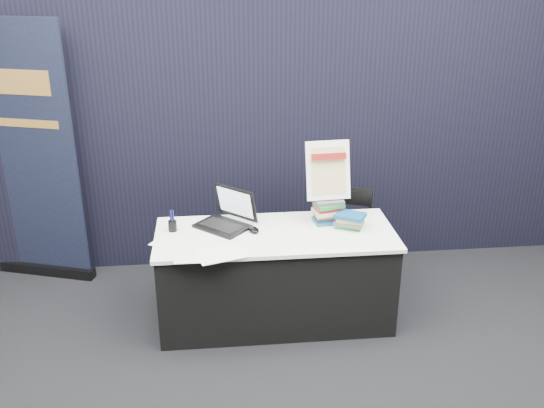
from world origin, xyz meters
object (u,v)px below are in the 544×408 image
Objects in this scene: pullup_banner at (29,169)px; laptop at (222,217)px; display_table at (275,276)px; book_stack_tall at (327,211)px; book_stack_short at (350,220)px; info_sign at (328,171)px; stacking_chair at (352,236)px.

laptop is at bearing -7.52° from pullup_banner.
display_table is 8.04× the size of book_stack_tall.
book_stack_short is 0.54× the size of info_sign.
pullup_banner is (-2.42, 0.76, -0.17)m from info_sign.
display_table is at bearing -7.44° from pullup_banner.
laptop reaches higher than book_stack_tall.
book_stack_short is at bearing -46.75° from info_sign.
book_stack_short is 0.11× the size of pullup_banner.
stacking_chair is (0.27, 0.24, -0.68)m from info_sign.
display_table is 2.30m from pullup_banner.
book_stack_tall reaches higher than stacking_chair.
pullup_banner reaches higher than book_stack_tall.
laptop is 2.32× the size of book_stack_tall.
laptop is 1.16m from stacking_chair.
info_sign reaches higher than laptop.
display_table is 2.07× the size of stacking_chair.
info_sign is 0.21× the size of pullup_banner.
stacking_chair is (2.69, -0.53, -0.51)m from pullup_banner.
display_table is 0.65m from book_stack_tall.
pullup_banner is at bearing 161.80° from book_stack_tall.
display_table is 3.46× the size of laptop.
info_sign is at bearing -115.81° from stacking_chair.
laptop is at bearing 176.00° from info_sign.
book_stack_tall is at bearing -112.38° from stacking_chair.
book_stack_tall reaches higher than display_table.
pullup_banner is 2.79m from stacking_chair.
laptop is at bearing 171.49° from book_stack_short.
book_stack_tall is 0.90× the size of book_stack_short.
laptop is at bearing 155.00° from display_table.
info_sign is at bearing 0.38° from pullup_banner.
book_stack_tall is 0.32m from info_sign.
book_stack_short is at bearing 33.84° from laptop.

